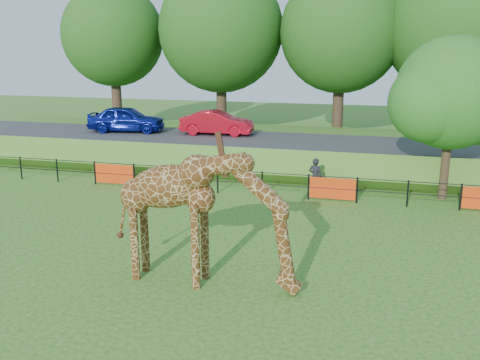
{
  "coord_description": "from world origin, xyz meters",
  "views": [
    {
      "loc": [
        4.73,
        -13.72,
        6.42
      ],
      "look_at": [
        0.35,
        2.94,
        2.0
      ],
      "focal_mm": 40.0,
      "sensor_mm": 36.0,
      "label": 1
    }
  ],
  "objects": [
    {
      "name": "ground",
      "position": [
        0.0,
        0.0,
        0.0
      ],
      "size": [
        90.0,
        90.0,
        0.0
      ],
      "primitive_type": "plane",
      "color": "#2A5916",
      "rests_on": "ground"
    },
    {
      "name": "giraffe",
      "position": [
        0.39,
        -0.85,
        1.88
      ],
      "size": [
        5.3,
        1.2,
        3.76
      ],
      "primitive_type": null,
      "rotation": [
        0.0,
        0.0,
        -0.04
      ],
      "color": "#502C10",
      "rests_on": "ground"
    },
    {
      "name": "perimeter_fence",
      "position": [
        0.0,
        8.0,
        0.55
      ],
      "size": [
        28.07,
        0.1,
        1.1
      ],
      "primitive_type": null,
      "color": "black",
      "rests_on": "ground"
    },
    {
      "name": "embankment",
      "position": [
        0.0,
        15.5,
        0.65
      ],
      "size": [
        40.0,
        9.0,
        1.3
      ],
      "primitive_type": "cube",
      "color": "#2A5916",
      "rests_on": "ground"
    },
    {
      "name": "road",
      "position": [
        0.0,
        14.0,
        1.36
      ],
      "size": [
        40.0,
        5.0,
        0.12
      ],
      "primitive_type": "cube",
      "color": "#333335",
      "rests_on": "embankment"
    },
    {
      "name": "car_blue",
      "position": [
        -9.49,
        14.43,
        2.17
      ],
      "size": [
        4.59,
        2.41,
        1.49
      ],
      "primitive_type": "imported",
      "rotation": [
        0.0,
        0.0,
        1.73
      ],
      "color": "#121F96",
      "rests_on": "road"
    },
    {
      "name": "car_red",
      "position": [
        -4.12,
        14.8,
        2.09
      ],
      "size": [
        4.13,
        1.61,
        1.34
      ],
      "primitive_type": "imported",
      "rotation": [
        0.0,
        0.0,
        1.62
      ],
      "color": "red",
      "rests_on": "road"
    },
    {
      "name": "visitor",
      "position": [
        2.18,
        8.76,
        0.82
      ],
      "size": [
        0.69,
        0.55,
        1.64
      ],
      "primitive_type": "imported",
      "rotation": [
        0.0,
        0.0,
        2.85
      ],
      "color": "black",
      "rests_on": "ground"
    },
    {
      "name": "tree_east",
      "position": [
        7.6,
        9.63,
        4.28
      ],
      "size": [
        5.4,
        4.71,
        6.76
      ],
      "color": "#362318",
      "rests_on": "ground"
    },
    {
      "name": "bg_tree_line",
      "position": [
        1.89,
        22.0,
        7.19
      ],
      "size": [
        37.3,
        8.8,
        11.82
      ],
      "color": "#362318",
      "rests_on": "ground"
    }
  ]
}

